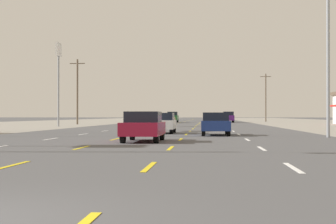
# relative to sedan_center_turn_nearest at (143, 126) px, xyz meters

# --- Properties ---
(ground_plane) EXTENTS (572.00, 572.00, 0.00)m
(ground_plane) POSITION_rel_sedan_center_turn_nearest_xyz_m (-0.06, 46.29, -0.76)
(ground_plane) COLOR #4C4C4F
(lot_apron_left) EXTENTS (28.00, 440.00, 0.01)m
(lot_apron_left) POSITION_rel_sedan_center_turn_nearest_xyz_m (-24.81, 46.29, -0.75)
(lot_apron_left) COLOR gray
(lot_apron_left) RESTS_ON ground
(lane_markings) EXTENTS (10.64, 227.60, 0.01)m
(lane_markings) POSITION_rel_sedan_center_turn_nearest_xyz_m (-0.06, 84.79, -0.75)
(lane_markings) COLOR white
(lane_markings) RESTS_ON ground
(sedan_center_turn_nearest) EXTENTS (1.80, 4.50, 1.46)m
(sedan_center_turn_nearest) POSITION_rel_sedan_center_turn_nearest_xyz_m (0.00, 0.00, 0.00)
(sedan_center_turn_nearest) COLOR maroon
(sedan_center_turn_nearest) RESTS_ON ground
(sedan_inner_right_near) EXTENTS (1.80, 4.50, 1.46)m
(sedan_inner_right_near) POSITION_rel_sedan_center_turn_nearest_xyz_m (3.63, 8.58, 0.00)
(sedan_inner_right_near) COLOR navy
(sedan_inner_right_near) RESTS_ON ground
(sedan_center_turn_mid) EXTENTS (1.80, 4.50, 1.46)m
(sedan_center_turn_mid) POSITION_rel_sedan_center_turn_nearest_xyz_m (-0.13, 12.08, 0.00)
(sedan_center_turn_mid) COLOR white
(sedan_center_turn_mid) RESTS_ON ground
(sedan_inner_left_midfar) EXTENTS (1.80, 4.50, 1.46)m
(sedan_inner_left_midfar) POSITION_rel_sedan_center_turn_nearest_xyz_m (-3.41, 63.94, 0.00)
(sedan_inner_left_midfar) COLOR #B28C33
(sedan_inner_left_midfar) RESTS_ON ground
(suv_far_right_far) EXTENTS (1.98, 4.90, 1.98)m
(suv_far_right_far) POSITION_rel_sedan_center_turn_nearest_xyz_m (6.83, 71.17, 0.27)
(suv_far_right_far) COLOR #4C196B
(suv_far_right_far) RESTS_ON ground
(suv_inner_left_farther) EXTENTS (1.98, 4.90, 1.98)m
(suv_inner_left_farther) POSITION_rel_sedan_center_turn_nearest_xyz_m (-3.43, 73.21, 0.27)
(suv_inner_left_farther) COLOR #235B2D
(suv_inner_left_farther) RESTS_ON ground
(hatchback_far_right_farthest) EXTENTS (1.72, 3.90, 1.54)m
(hatchback_far_right_farthest) POSITION_rel_sedan_center_turn_nearest_xyz_m (6.71, 82.41, 0.03)
(hatchback_far_right_farthest) COLOR #B28C33
(hatchback_far_right_farthest) RESTS_ON ground
(pole_sign_left_row_2) EXTENTS (0.24, 1.82, 9.73)m
(pole_sign_left_row_2) POSITION_rel_sedan_center_turn_nearest_xyz_m (-14.15, 34.58, 6.42)
(pole_sign_left_row_2) COLOR gray
(pole_sign_left_row_2) RESTS_ON ground
(streetlight_right_row_0) EXTENTS (3.77, 0.26, 10.76)m
(streetlight_right_row_0) POSITION_rel_sedan_center_turn_nearest_xyz_m (9.76, 5.62, 5.37)
(streetlight_right_row_0) COLOR gray
(streetlight_right_row_0) RESTS_ON ground
(utility_pole_left_row_1) EXTENTS (2.20, 0.26, 9.37)m
(utility_pole_left_row_1) POSITION_rel_sedan_center_turn_nearest_xyz_m (-15.61, 49.38, 4.12)
(utility_pole_left_row_1) COLOR brown
(utility_pole_left_row_1) RESTS_ON ground
(utility_pole_right_row_2) EXTENTS (2.20, 0.26, 9.92)m
(utility_pole_right_row_2) POSITION_rel_sedan_center_turn_nearest_xyz_m (15.04, 84.95, 4.40)
(utility_pole_right_row_2) COLOR brown
(utility_pole_right_row_2) RESTS_ON ground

